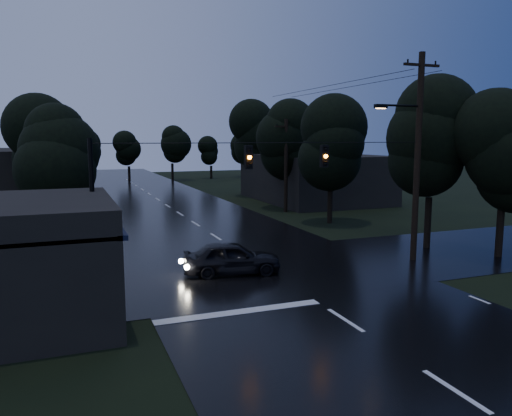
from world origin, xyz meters
TOP-DOWN VIEW (x-y plane):
  - ground at (0.00, 0.00)m, footprint 160.00×160.00m
  - main_road at (0.00, 30.00)m, footprint 12.00×120.00m
  - cross_street at (0.00, 12.00)m, footprint 60.00×9.00m
  - building_far_right at (14.00, 34.00)m, footprint 10.00×14.00m
  - utility_pole_main at (7.41, 11.00)m, footprint 3.50×0.30m
  - utility_pole_far at (8.30, 28.00)m, footprint 2.00×0.30m
  - anchor_pole_left at (-7.50, 11.00)m, footprint 0.18×0.18m
  - span_signals at (0.56, 10.99)m, footprint 15.00×0.37m
  - tree_corner_near at (10.00, 13.00)m, footprint 4.48×4.48m
  - tree_corner_far at (12.00, 10.00)m, footprint 3.92×3.92m
  - tree_left_a at (-9.00, 22.00)m, footprint 3.92×3.92m
  - tree_left_b at (-9.60, 30.00)m, footprint 4.20×4.20m
  - tree_left_c at (-10.20, 40.00)m, footprint 4.48×4.48m
  - tree_right_a at (9.00, 22.00)m, footprint 4.20×4.20m
  - tree_right_b at (9.60, 30.00)m, footprint 4.48×4.48m
  - tree_right_c at (10.20, 40.00)m, footprint 4.76×4.76m
  - car at (-1.69, 11.80)m, footprint 4.54×2.43m

SIDE VIEW (x-z plane):
  - ground at x=0.00m, z-range 0.00..0.00m
  - main_road at x=0.00m, z-range -0.01..0.01m
  - cross_street at x=0.00m, z-range -0.01..0.01m
  - car at x=-1.69m, z-range 0.00..1.47m
  - building_far_right at x=14.00m, z-range 0.00..4.40m
  - anchor_pole_left at x=-7.50m, z-range 0.00..6.00m
  - utility_pole_far at x=8.30m, z-range 0.13..7.63m
  - tree_corner_far at x=12.00m, z-range 1.11..9.37m
  - tree_left_a at x=-9.00m, z-range 1.11..9.37m
  - span_signals at x=0.56m, z-range 4.69..5.80m
  - utility_pole_main at x=7.41m, z-range 0.26..10.26m
  - tree_left_b at x=-9.60m, z-range 1.19..10.04m
  - tree_right_a at x=9.00m, z-range 1.19..10.04m
  - tree_corner_near at x=10.00m, z-range 1.27..10.71m
  - tree_left_c at x=-10.20m, z-range 1.27..10.71m
  - tree_right_b at x=9.60m, z-range 1.27..10.71m
  - tree_right_c at x=10.20m, z-range 1.35..11.38m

